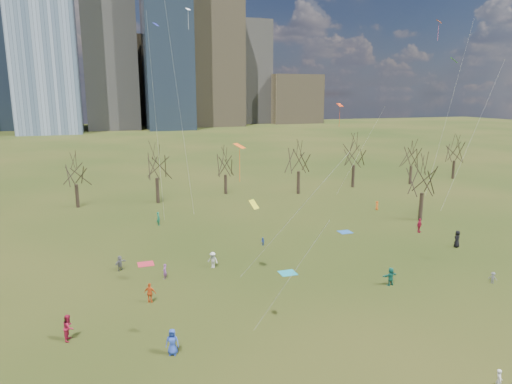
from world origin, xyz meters
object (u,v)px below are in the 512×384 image
object	(u,v)px
blanket_crimson	(146,264)
person_0	(172,342)
person_1	(499,381)
person_4	(150,293)
blanket_navy	(345,232)
blanket_teal	(288,273)
person_2	(69,327)

from	to	relation	value
blanket_crimson	person_0	xyz separation A→B (m)	(0.08, -17.47, 0.90)
person_1	person_4	bearing A→B (deg)	76.62
blanket_navy	person_0	world-z (taller)	person_0
blanket_teal	blanket_navy	size ratio (longest dim) A/B	1.00
person_0	person_4	world-z (taller)	person_0
blanket_teal	person_2	bearing A→B (deg)	-161.89
person_1	blanket_navy	bearing A→B (deg)	18.82
blanket_teal	person_0	xyz separation A→B (m)	(-12.76, -10.57, 0.90)
blanket_teal	person_2	xyz separation A→B (m)	(-19.40, -6.35, 0.94)
blanket_teal	person_0	world-z (taller)	person_0
blanket_crimson	person_1	bearing A→B (deg)	-57.66
blanket_crimson	blanket_teal	bearing A→B (deg)	-28.26
blanket_teal	blanket_crimson	distance (m)	14.59
person_2	person_4	bearing A→B (deg)	-42.88
blanket_teal	person_1	bearing A→B (deg)	-77.43
person_2	blanket_crimson	bearing A→B (deg)	-13.59
blanket_teal	person_2	size ratio (longest dim) A/B	0.83
blanket_teal	person_1	xyz separation A→B (m)	(4.61, -20.67, 0.72)
person_0	person_2	xyz separation A→B (m)	(-6.64, 4.22, 0.05)
blanket_navy	person_0	xyz separation A→B (m)	(-24.82, -20.66, 0.90)
person_1	person_2	xyz separation A→B (m)	(-24.01, 14.32, 0.22)
blanket_teal	blanket_navy	xyz separation A→B (m)	(12.06, 10.09, 0.00)
blanket_teal	blanket_crimson	bearing A→B (deg)	151.74
blanket_teal	blanket_navy	distance (m)	15.73
blanket_crimson	person_4	world-z (taller)	person_4
blanket_teal	blanket_navy	world-z (taller)	same
person_0	person_2	distance (m)	7.87
person_0	person_4	size ratio (longest dim) A/B	1.06
blanket_navy	person_4	size ratio (longest dim) A/B	0.93
blanket_teal	person_4	xyz separation A→B (m)	(-13.34, -2.20, 0.84)
blanket_teal	person_2	distance (m)	20.43
person_2	person_4	xyz separation A→B (m)	(6.06, 4.15, -0.10)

